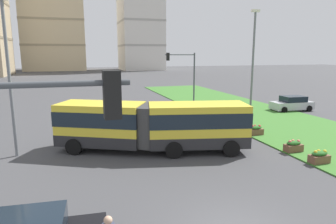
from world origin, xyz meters
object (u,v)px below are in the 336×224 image
(traffic_light_far_right, at_px, (185,72))
(apartment_tower_centre, at_px, (140,11))
(flower_planter_3, at_px, (256,130))
(streetlight_median, at_px, (253,63))
(streetlight_left, at_px, (9,72))
(car_silver_hatch, at_px, (292,104))
(articulated_bus, at_px, (152,125))
(flower_planter_2, at_px, (293,146))
(apartment_tower_westcentre, at_px, (52,9))
(flower_planter_1, at_px, (319,157))

(traffic_light_far_right, xyz_separation_m, apartment_tower_centre, (13.29, 83.07, 17.28))
(flower_planter_3, distance_m, streetlight_median, 6.40)
(traffic_light_far_right, relative_size, streetlight_left, 0.67)
(car_silver_hatch, relative_size, streetlight_left, 0.50)
(apartment_tower_centre, bearing_deg, articulated_bus, -101.88)
(flower_planter_2, bearing_deg, apartment_tower_westcentre, 100.08)
(articulated_bus, height_order, flower_planter_2, articulated_bus)
(traffic_light_far_right, bearing_deg, apartment_tower_westcentre, 100.88)
(articulated_bus, distance_m, traffic_light_far_right, 14.28)
(car_silver_hatch, relative_size, flower_planter_1, 4.08)
(flower_planter_1, xyz_separation_m, flower_planter_3, (0.00, 6.17, 0.00))
(apartment_tower_westcentre, height_order, apartment_tower_centre, apartment_tower_westcentre)
(flower_planter_1, relative_size, apartment_tower_westcentre, 0.03)
(flower_planter_1, height_order, traffic_light_far_right, traffic_light_far_right)
(articulated_bus, xyz_separation_m, apartment_tower_centre, (20.06, 95.39, 19.79))
(articulated_bus, distance_m, flower_planter_1, 9.72)
(articulated_bus, relative_size, flower_planter_2, 10.79)
(traffic_light_far_right, bearing_deg, streetlight_median, -65.88)
(flower_planter_2, height_order, apartment_tower_westcentre, apartment_tower_westcentre)
(articulated_bus, height_order, flower_planter_3, articulated_bus)
(apartment_tower_westcentre, bearing_deg, flower_planter_1, -80.11)
(articulated_bus, xyz_separation_m, flower_planter_3, (8.21, 1.11, -1.23))
(flower_planter_2, relative_size, flower_planter_3, 1.00)
(traffic_light_far_right, distance_m, streetlight_left, 18.40)
(flower_planter_1, relative_size, flower_planter_2, 1.00)
(apartment_tower_westcentre, bearing_deg, streetlight_left, -88.60)
(car_silver_hatch, xyz_separation_m, streetlight_median, (-7.54, -3.77, 4.49))
(traffic_light_far_right, height_order, apartment_tower_westcentre, apartment_tower_westcentre)
(traffic_light_far_right, distance_m, apartment_tower_centre, 85.88)
(traffic_light_far_right, xyz_separation_m, streetlight_left, (-14.79, -10.92, 0.82))
(car_silver_hatch, bearing_deg, traffic_light_far_right, 161.31)
(articulated_bus, bearing_deg, traffic_light_far_right, 61.21)
(streetlight_median, distance_m, apartment_tower_westcentre, 100.70)
(car_silver_hatch, xyz_separation_m, flower_planter_1, (-9.44, -13.71, -0.33))
(flower_planter_1, height_order, streetlight_left, streetlight_left)
(flower_planter_1, xyz_separation_m, streetlight_median, (1.90, 9.94, 4.82))
(flower_planter_1, distance_m, traffic_light_far_right, 17.84)
(flower_planter_3, bearing_deg, streetlight_median, 63.22)
(flower_planter_3, xyz_separation_m, apartment_tower_centre, (11.85, 94.28, 21.02))
(streetlight_median, bearing_deg, apartment_tower_westcentre, 101.96)
(flower_planter_1, bearing_deg, apartment_tower_westcentre, 99.89)
(flower_planter_1, distance_m, flower_planter_2, 2.07)
(articulated_bus, xyz_separation_m, streetlight_median, (10.11, 4.87, 3.59))
(flower_planter_2, relative_size, streetlight_left, 0.12)
(flower_planter_1, bearing_deg, streetlight_median, 79.18)
(flower_planter_3, bearing_deg, articulated_bus, -172.32)
(traffic_light_far_right, height_order, apartment_tower_centre, apartment_tower_centre)
(streetlight_median, distance_m, apartment_tower_centre, 92.49)
(traffic_light_far_right, bearing_deg, flower_planter_2, -84.65)
(flower_planter_2, bearing_deg, streetlight_left, 164.81)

